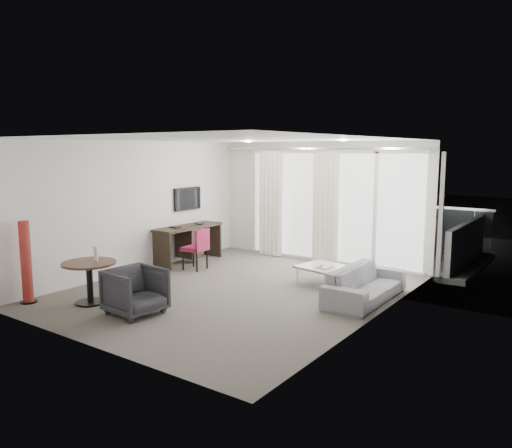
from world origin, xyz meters
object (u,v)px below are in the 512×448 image
Objects in this scene: rattan_chair_a at (388,234)px; desk at (189,244)px; red_lamp at (26,262)px; coffee_table at (322,275)px; sofa at (365,284)px; rattan_chair_b at (420,236)px; tub_armchair at (135,291)px; round_table at (90,283)px; desk_chair at (195,249)px.

desk is at bearing -146.95° from rattan_chair_a.
red_lamp is at bearing -91.69° from desk.
red_lamp is 1.73× the size of coffee_table.
red_lamp is 5.44m from sofa.
sofa is 2.26× the size of rattan_chair_b.
desk is 3.23m from coffee_table.
desk reaches higher than tub_armchair.
red_lamp reaches higher than rattan_chair_b.
desk is at bearing 103.50° from round_table.
round_table is 0.45× the size of sofa.
sofa is 4.14m from rattan_chair_a.
rattan_chair_a reaches higher than tub_armchair.
rattan_chair_a reaches higher than sofa.
desk reaches higher than sofa.
coffee_table is at bearing 66.09° from sofa.
red_lamp reaches higher than desk.
desk_chair is 1.11× the size of coffee_table.
round_table is (0.18, -2.67, -0.09)m from desk_chair.
desk is 2.23× the size of coffee_table.
round_table is at bearing -76.50° from desk.
red_lamp is 8.49m from rattan_chair_b.
sofa is at bearing 36.54° from red_lamp.
desk is 2.01× the size of rattan_chair_a.
red_lamp is at bearing -102.01° from rattan_chair_b.
tub_armchair is at bearing -117.65° from rattan_chair_a.
rattan_chair_a is at bearing 91.34° from coffee_table.
tub_armchair is at bearing 3.50° from round_table.
sofa is (4.36, 3.23, -0.39)m from red_lamp.
red_lamp is at bearing -106.80° from desk_chair.
rattan_chair_a is at bearing 15.64° from sofa.
red_lamp is (-0.85, -0.55, 0.32)m from round_table.
rattan_chair_a is at bearing -138.40° from rattan_chair_b.
desk_chair is 2.86m from tub_armchair.
rattan_chair_b is at bearing 48.16° from desk_chair.
coffee_table is 1.13m from sofa.
desk_chair is at bearing -36.71° from desk.
rattan_chair_b reaches higher than coffee_table.
coffee_table is at bearing -83.18° from rattan_chair_b.
desk is 0.91× the size of sofa.
coffee_table is at bearing 51.72° from round_table.
desk is 2.21× the size of tub_armchair.
rattan_chair_b is at bearing 10.52° from rattan_chair_a.
desk_chair reaches higher than sofa.
tub_armchair reaches higher than sofa.
red_lamp reaches higher than tub_armchair.
rattan_chair_b is (-0.45, 4.31, 0.14)m from sofa.
desk is 4.76m from rattan_chair_a.
tub_armchair is 0.41× the size of sofa.
tub_armchair is (1.00, 0.06, 0.01)m from round_table.
red_lamp is 4.99m from coffee_table.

